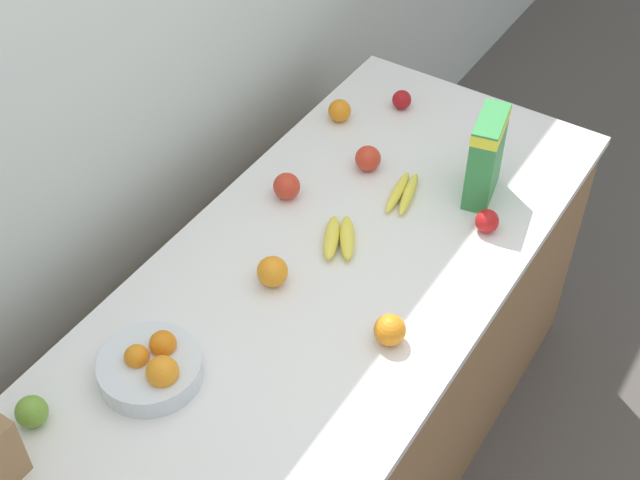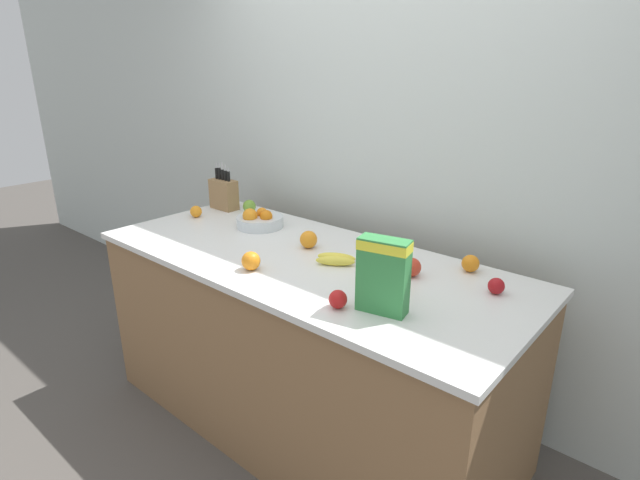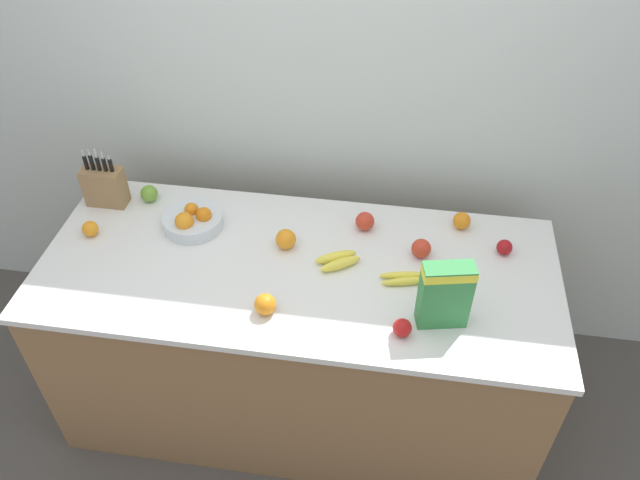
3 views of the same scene
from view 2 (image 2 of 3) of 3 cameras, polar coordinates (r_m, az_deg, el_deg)
The scene contains 17 objects.
ground_plane at distance 2.82m, azimuth -1.61°, elevation -19.88°, with size 14.00×14.00×0.00m, color #514C47.
wall_back at distance 2.75m, azimuth 7.65°, elevation 9.13°, with size 9.00×0.06×2.60m.
counter at distance 2.55m, azimuth -1.72°, elevation -11.75°, with size 2.13×0.90×0.93m.
knife_block at distance 3.14m, azimuth -10.94°, elevation 5.22°, with size 0.18×0.09×0.29m.
cereal_box at distance 1.80m, azimuth 7.25°, elevation -3.70°, with size 0.20×0.12×0.28m.
fruit_bowl at distance 2.77m, azimuth -6.93°, elevation 2.26°, with size 0.26×0.26×0.11m.
banana_bunch_left at distance 2.26m, azimuth 1.82°, elevation -2.20°, with size 0.20×0.16×0.04m.
banana_bunch_right at distance 2.07m, azimuth 6.75°, elevation -4.62°, with size 0.21×0.11×0.03m.
apple_by_knife_block at distance 2.38m, azimuth 7.06°, elevation -0.61°, with size 0.08×0.08×0.08m, color red.
apple_rear at distance 3.05m, azimuth -8.08°, elevation 3.83°, with size 0.08×0.08×0.08m, color #6B9E33.
apple_leftmost at distance 2.15m, azimuth 10.43°, elevation -3.07°, with size 0.08×0.08×0.08m, color red.
apple_rightmost at distance 1.86m, azimuth 2.06°, elevation -6.78°, with size 0.07×0.07×0.07m, color red.
apple_front at distance 2.08m, azimuth 19.50°, elevation -4.98°, with size 0.07×0.07×0.07m, color #A31419.
orange_by_cereal at distance 2.20m, azimuth -7.90°, elevation -2.38°, with size 0.08×0.08×0.08m, color orange.
orange_mid_left at distance 3.02m, azimuth -13.99°, elevation 3.18°, with size 0.07×0.07×0.07m, color orange.
orange_front_center at distance 2.26m, azimuth 16.82°, elevation -2.58°, with size 0.08×0.08×0.08m, color orange.
orange_mid_right at distance 2.44m, azimuth -1.32°, elevation 0.06°, with size 0.09×0.09×0.09m, color orange.
Camera 2 is at (1.47, -1.60, 1.80)m, focal length 28.00 mm.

